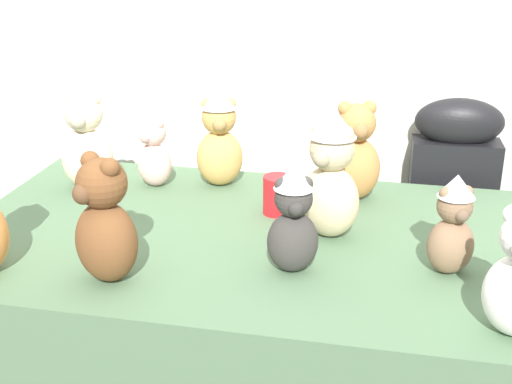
# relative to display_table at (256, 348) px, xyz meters

# --- Properties ---
(display_table) EXTENTS (1.59, 0.93, 0.71)m
(display_table) POSITION_rel_display_table_xyz_m (0.00, 0.00, 0.00)
(display_table) COLOR #4C6B4C
(display_table) RESTS_ON ground_plane
(instrument_case) EXTENTS (0.29, 0.13, 0.96)m
(instrument_case) POSITION_rel_display_table_xyz_m (0.54, 0.60, 0.13)
(instrument_case) COLOR black
(instrument_case) RESTS_ON ground_plane
(teddy_bear_mocha) EXTENTS (0.14, 0.13, 0.25)m
(teddy_bear_mocha) POSITION_rel_display_table_xyz_m (0.49, -0.11, 0.47)
(teddy_bear_mocha) COLOR #7F6047
(teddy_bear_mocha) RESTS_ON display_table
(teddy_bear_blush) EXTENTS (0.14, 0.13, 0.22)m
(teddy_bear_blush) POSITION_rel_display_table_xyz_m (-0.38, 0.29, 0.46)
(teddy_bear_blush) COLOR beige
(teddy_bear_blush) RESTS_ON display_table
(teddy_bear_caramel) EXTENTS (0.19, 0.17, 0.30)m
(teddy_bear_caramel) POSITION_rel_display_table_xyz_m (0.23, 0.30, 0.49)
(teddy_bear_caramel) COLOR #B27A42
(teddy_bear_caramel) RESTS_ON display_table
(teddy_bear_chestnut) EXTENTS (0.20, 0.19, 0.30)m
(teddy_bear_chestnut) POSITION_rel_display_table_xyz_m (-0.28, -0.31, 0.50)
(teddy_bear_chestnut) COLOR brown
(teddy_bear_chestnut) RESTS_ON display_table
(teddy_bear_sand) EXTENTS (0.20, 0.18, 0.34)m
(teddy_bear_sand) POSITION_rel_display_table_xyz_m (0.19, 0.03, 0.52)
(teddy_bear_sand) COLOR #CCB78E
(teddy_bear_sand) RESTS_ON display_table
(teddy_bear_cream) EXTENTS (0.17, 0.15, 0.31)m
(teddy_bear_cream) POSITION_rel_display_table_xyz_m (-0.57, 0.22, 0.50)
(teddy_bear_cream) COLOR beige
(teddy_bear_cream) RESTS_ON display_table
(teddy_bear_charcoal) EXTENTS (0.14, 0.13, 0.27)m
(teddy_bear_charcoal) POSITION_rel_display_table_xyz_m (0.13, -0.18, 0.49)
(teddy_bear_charcoal) COLOR #383533
(teddy_bear_charcoal) RESTS_ON display_table
(teddy_bear_honey) EXTENTS (0.17, 0.16, 0.31)m
(teddy_bear_honey) POSITION_rel_display_table_xyz_m (-0.19, 0.33, 0.51)
(teddy_bear_honey) COLOR tan
(teddy_bear_honey) RESTS_ON display_table
(party_cup_red) EXTENTS (0.08, 0.08, 0.11)m
(party_cup_red) POSITION_rel_display_table_xyz_m (0.03, 0.15, 0.41)
(party_cup_red) COLOR red
(party_cup_red) RESTS_ON display_table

